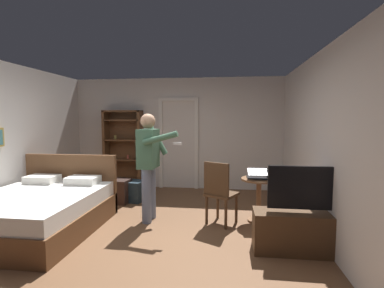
% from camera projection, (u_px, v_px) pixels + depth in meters
% --- Properties ---
extents(ground_plane, '(6.36, 6.36, 0.00)m').
position_uv_depth(ground_plane, '(140.00, 237.00, 3.97)').
color(ground_plane, brown).
extents(wall_back, '(5.12, 0.12, 2.58)m').
position_uv_depth(wall_back, '(177.00, 134.00, 6.77)').
color(wall_back, silver).
rests_on(wall_back, ground_plane).
extents(wall_right, '(0.12, 6.02, 2.58)m').
position_uv_depth(wall_right, '(334.00, 148.00, 3.54)').
color(wall_right, silver).
rests_on(wall_right, ground_plane).
extents(doorway_frame, '(0.93, 0.08, 2.13)m').
position_uv_depth(doorway_frame, '(179.00, 137.00, 6.69)').
color(doorway_frame, white).
rests_on(doorway_frame, ground_plane).
extents(bed, '(1.65, 1.98, 1.02)m').
position_uv_depth(bed, '(39.00, 210.00, 4.19)').
color(bed, brown).
rests_on(bed, ground_plane).
extents(bookshelf, '(0.90, 0.32, 1.83)m').
position_uv_depth(bookshelf, '(124.00, 147.00, 6.73)').
color(bookshelf, brown).
rests_on(bookshelf, ground_plane).
extents(tv_flatscreen, '(1.23, 0.40, 1.08)m').
position_uv_depth(tv_flatscreen, '(304.00, 228.00, 3.51)').
color(tv_flatscreen, '#4C331E').
rests_on(tv_flatscreen, ground_plane).
extents(side_table, '(0.56, 0.56, 0.70)m').
position_uv_depth(side_table, '(259.00, 193.00, 4.56)').
color(side_table, brown).
rests_on(side_table, ground_plane).
extents(laptop, '(0.33, 0.33, 0.17)m').
position_uv_depth(laptop, '(258.00, 176.00, 4.49)').
color(laptop, black).
rests_on(laptop, side_table).
extents(bottle_on_table, '(0.06, 0.06, 0.23)m').
position_uv_depth(bottle_on_table, '(269.00, 173.00, 4.43)').
color(bottle_on_table, '#33362F').
rests_on(bottle_on_table, side_table).
extents(wooden_chair, '(0.57, 0.57, 0.99)m').
position_uv_depth(wooden_chair, '(219.00, 190.00, 4.39)').
color(wooden_chair, '#4C331E').
rests_on(wooden_chair, ground_plane).
extents(person_blue_shirt, '(0.73, 0.59, 1.73)m').
position_uv_depth(person_blue_shirt, '(149.00, 159.00, 4.55)').
color(person_blue_shirt, slate).
rests_on(person_blue_shirt, ground_plane).
extents(suitcase_dark, '(0.55, 0.42, 0.46)m').
position_uv_depth(suitcase_dark, '(116.00, 191.00, 5.60)').
color(suitcase_dark, black).
rests_on(suitcase_dark, ground_plane).
extents(suitcase_small, '(0.68, 0.49, 0.41)m').
position_uv_depth(suitcase_small, '(129.00, 191.00, 5.74)').
color(suitcase_small, '#1E2D38').
rests_on(suitcase_small, ground_plane).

